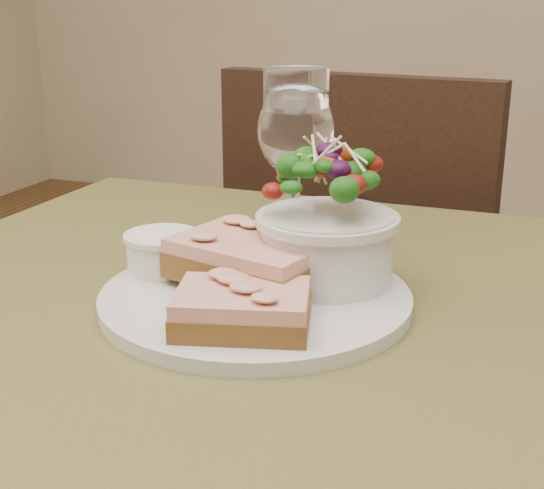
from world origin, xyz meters
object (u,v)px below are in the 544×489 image
at_px(dinner_plate, 255,298).
at_px(ramekin, 162,250).
at_px(cafe_table, 262,427).
at_px(wine_glass, 296,136).
at_px(salad_bowl, 328,216).
at_px(sandwich_back, 252,258).
at_px(sandwich_front, 242,309).
at_px(chair_far, 379,402).

bearing_deg(dinner_plate, ramekin, 169.37).
xyz_separation_m(cafe_table, wine_glass, (-0.03, 0.17, 0.22)).
bearing_deg(cafe_table, salad_bowl, 68.11).
bearing_deg(ramekin, sandwich_back, -2.63).
bearing_deg(cafe_table, sandwich_front, -89.18).
height_order(chair_far, sandwich_front, chair_far).
distance_m(cafe_table, wine_glass, 0.28).
bearing_deg(dinner_plate, salad_bowl, 45.40).
relative_size(cafe_table, sandwich_back, 5.37).
distance_m(dinner_plate, sandwich_back, 0.04).
bearing_deg(sandwich_front, dinner_plate, 88.64).
distance_m(chair_far, wine_glass, 0.78).
relative_size(dinner_plate, ramekin, 4.16).
xyz_separation_m(dinner_plate, ramekin, (-0.10, 0.02, 0.03)).
relative_size(cafe_table, chair_far, 0.89).
height_order(sandwich_front, sandwich_back, sandwich_back).
bearing_deg(wine_glass, sandwich_front, -81.77).
bearing_deg(wine_glass, sandwich_back, -88.23).
relative_size(sandwich_front, salad_bowl, 0.94).
distance_m(chair_far, sandwich_front, 0.88).
distance_m(ramekin, salad_bowl, 0.16).
height_order(sandwich_front, ramekin, ramekin).
bearing_deg(cafe_table, sandwich_back, 120.94).
distance_m(sandwich_front, wine_glass, 0.23).
relative_size(cafe_table, ramekin, 12.42).
height_order(sandwich_back, ramekin, sandwich_back).
relative_size(chair_far, sandwich_front, 7.58).
height_order(chair_far, dinner_plate, chair_far).
bearing_deg(dinner_plate, cafe_table, -58.93).
xyz_separation_m(sandwich_front, salad_bowl, (0.03, 0.12, 0.04)).
distance_m(cafe_table, salad_bowl, 0.19).
xyz_separation_m(cafe_table, sandwich_front, (0.00, -0.04, 0.13)).
xyz_separation_m(sandwich_back, wine_glass, (-0.00, 0.12, 0.09)).
height_order(cafe_table, salad_bowl, salad_bowl).
relative_size(cafe_table, wine_glass, 4.57).
bearing_deg(wine_glass, ramekin, -126.04).
distance_m(chair_far, dinner_plate, 0.81).
bearing_deg(cafe_table, ramekin, 157.98).
xyz_separation_m(chair_far, sandwich_front, (0.04, -0.73, 0.48)).
bearing_deg(dinner_plate, sandwich_front, -75.84).
xyz_separation_m(sandwich_front, ramekin, (-0.12, 0.09, 0.00)).
bearing_deg(chair_far, wine_glass, 98.29).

